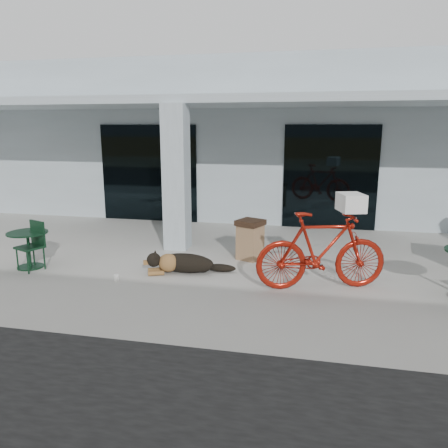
% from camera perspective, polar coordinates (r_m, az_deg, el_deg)
% --- Properties ---
extents(ground, '(80.00, 80.00, 0.00)m').
position_cam_1_polar(ground, '(7.33, -0.32, -8.54)').
color(ground, '#AFADA5').
rests_on(ground, ground).
extents(building, '(22.00, 7.00, 4.50)m').
position_cam_1_polar(building, '(15.25, 6.65, 11.03)').
color(building, silver).
rests_on(building, ground).
extents(storefront_glass_left, '(2.80, 0.06, 2.70)m').
position_cam_1_polar(storefront_glass_left, '(12.62, -9.78, 6.53)').
color(storefront_glass_left, black).
rests_on(storefront_glass_left, ground).
extents(storefront_glass_right, '(2.40, 0.06, 2.70)m').
position_cam_1_polar(storefront_glass_right, '(11.73, 13.67, 5.91)').
color(storefront_glass_right, black).
rests_on(storefront_glass_right, ground).
extents(column, '(0.50, 0.50, 3.12)m').
position_cam_1_polar(column, '(9.52, -6.23, 5.98)').
color(column, silver).
rests_on(column, ground).
extents(overhang, '(22.00, 2.80, 0.18)m').
position_cam_1_polar(overhang, '(10.40, 4.07, 15.69)').
color(overhang, silver).
rests_on(overhang, column).
extents(bicycle, '(2.26, 1.21, 1.30)m').
position_cam_1_polar(bicycle, '(7.35, 12.60, -3.42)').
color(bicycle, '#9B190C').
rests_on(bicycle, ground).
extents(laundry_basket, '(0.49, 0.57, 0.29)m').
position_cam_1_polar(laundry_basket, '(7.33, 16.26, 2.72)').
color(laundry_basket, white).
rests_on(laundry_basket, bicycle).
extents(dog, '(1.31, 0.85, 0.42)m').
position_cam_1_polar(dog, '(8.10, -5.08, -4.94)').
color(dog, black).
rests_on(dog, ground).
extents(cup_near_dog, '(0.10, 0.10, 0.11)m').
position_cam_1_polar(cup_near_dog, '(7.94, -13.89, -6.81)').
color(cup_near_dog, white).
rests_on(cup_near_dog, ground).
extents(cafe_table_near, '(0.86, 0.86, 0.70)m').
position_cam_1_polar(cafe_table_near, '(9.12, -24.13, -3.10)').
color(cafe_table_near, '#133821').
rests_on(cafe_table_near, ground).
extents(cafe_chair_near, '(0.56, 0.58, 0.92)m').
position_cam_1_polar(cafe_chair_near, '(8.92, -24.04, -2.70)').
color(cafe_chair_near, '#133821').
rests_on(cafe_chair_near, ground).
extents(trash_receptacle, '(0.63, 0.63, 0.81)m').
position_cam_1_polar(trash_receptacle, '(8.86, 3.44, -2.05)').
color(trash_receptacle, '#906D4B').
rests_on(trash_receptacle, ground).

